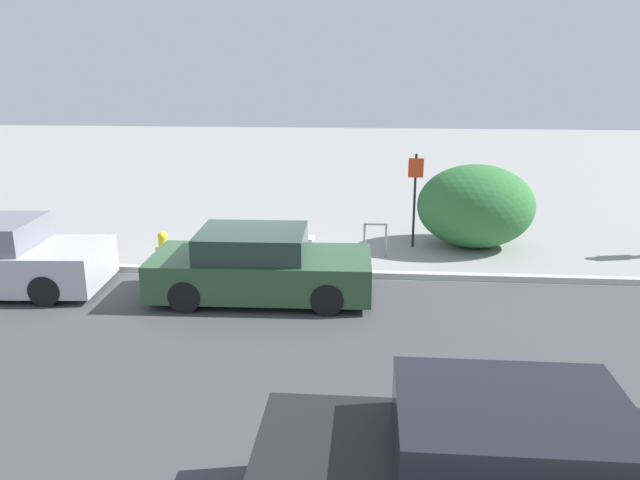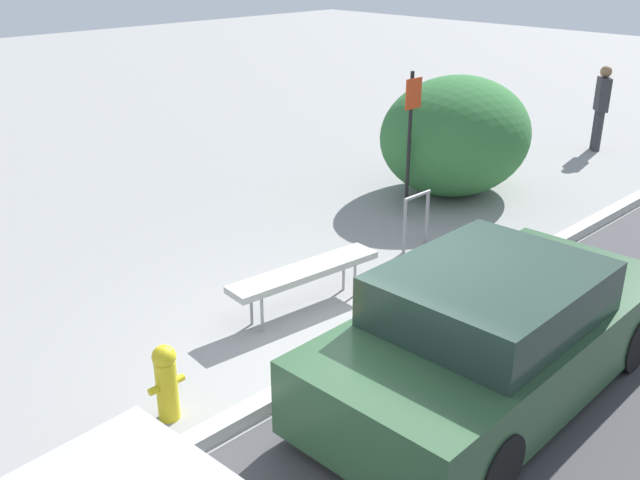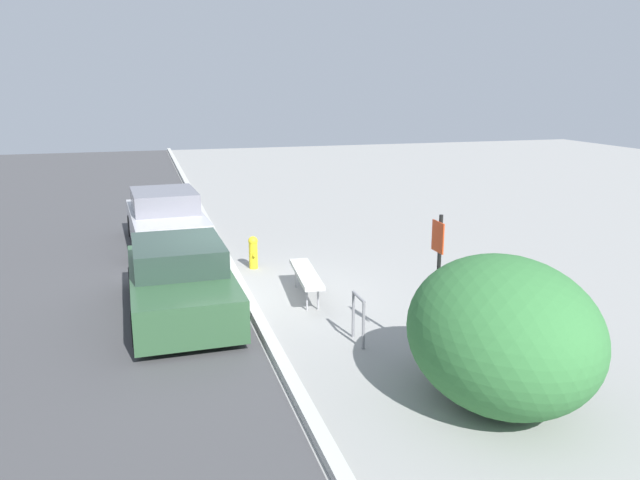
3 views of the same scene
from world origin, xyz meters
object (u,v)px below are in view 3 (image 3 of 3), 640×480
(sign_post, at_px, (438,274))
(parked_car_near, at_px, (180,281))
(fire_hydrant, at_px, (253,251))
(bench, at_px, (306,274))
(bike_rack, at_px, (358,314))
(parked_car_far, at_px, (166,220))

(sign_post, height_order, parked_car_near, sign_post)
(fire_hydrant, bearing_deg, sign_post, 17.67)
(bench, height_order, fire_hydrant, fire_hydrant)
(bike_rack, height_order, fire_hydrant, bike_rack)
(bench, relative_size, parked_car_far, 0.46)
(bench, height_order, parked_car_near, parked_car_near)
(bike_rack, distance_m, sign_post, 1.58)
(parked_car_near, xyz_separation_m, parked_car_far, (-5.34, -0.01, 0.03))
(bike_rack, distance_m, fire_hydrant, 4.83)
(bike_rack, distance_m, parked_car_far, 8.06)
(bench, height_order, sign_post, sign_post)
(bench, height_order, bike_rack, bike_rack)
(bike_rack, height_order, parked_car_far, parked_car_far)
(sign_post, distance_m, fire_hydrant, 6.04)
(bike_rack, relative_size, parked_car_near, 0.20)
(parked_car_near, bearing_deg, parked_car_far, 178.81)
(bench, distance_m, fire_hydrant, 2.43)
(fire_hydrant, distance_m, parked_car_near, 3.10)
(sign_post, bearing_deg, bike_rack, -135.60)
(bike_rack, bearing_deg, parked_car_far, -160.31)
(sign_post, relative_size, fire_hydrant, 3.01)
(parked_car_far, bearing_deg, bench, 22.01)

